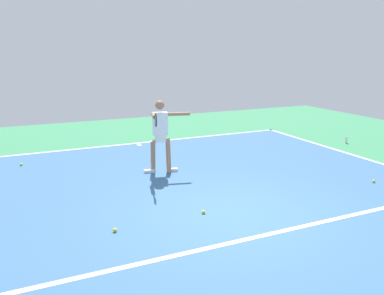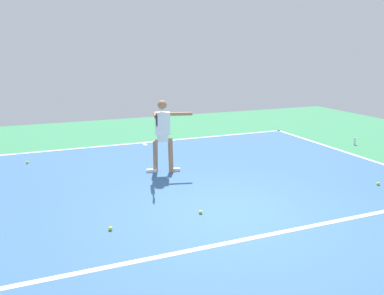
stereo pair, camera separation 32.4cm
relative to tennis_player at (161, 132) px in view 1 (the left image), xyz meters
name	(u,v)px [view 1 (the left image)]	position (x,y,z in m)	size (l,w,h in m)	color
ground_plane	(234,214)	(-0.33, 2.79, -0.97)	(20.91, 20.91, 0.00)	#388456
court_surface	(234,214)	(-0.33, 2.79, -0.97)	(10.10, 11.87, 0.00)	#38608E
court_line_baseline_near	(137,143)	(-0.33, -3.10, -0.97)	(10.10, 0.10, 0.01)	white
court_line_service	(263,235)	(-0.33, 3.69, -0.97)	(7.57, 0.10, 0.01)	white
court_line_centre_mark	(139,144)	(-0.33, -2.90, -0.97)	(0.10, 0.30, 0.01)	white
tennis_player	(161,132)	(0.00, 0.00, 0.00)	(1.11, 1.15, 1.71)	#9E7051
tennis_ball_by_baseline	(204,212)	(0.15, 2.55, -0.94)	(0.07, 0.07, 0.07)	#CCE033
tennis_ball_centre_court	(21,164)	(2.99, -1.96, -0.94)	(0.07, 0.07, 0.07)	#CCE033
tennis_ball_near_service_line	(115,230)	(1.74, 2.61, -0.94)	(0.07, 0.07, 0.07)	yellow
tennis_ball_by_sideline	(374,181)	(-3.95, 2.60, -0.94)	(0.07, 0.07, 0.07)	#CCE033
water_bottle	(346,140)	(-6.23, -0.44, -0.86)	(0.07, 0.07, 0.22)	white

